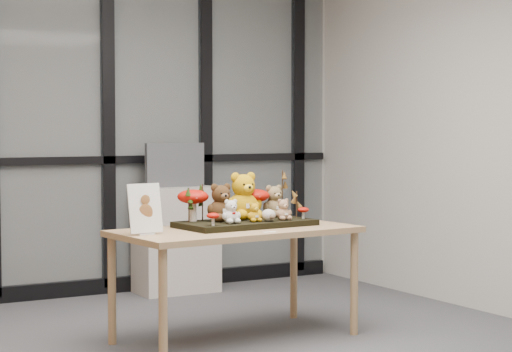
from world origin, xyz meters
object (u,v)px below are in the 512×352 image
display_table (236,239)px  mushroom_back_right (256,202)px  bear_white_bow (231,210)px  sign_holder (145,211)px  bear_small_yellow (254,211)px  mushroom_back_left (193,204)px  diorama_tray (246,224)px  mushroom_front_left (213,219)px  bear_beige_small (283,208)px  mushroom_front_right (303,212)px  bear_pooh_yellow (243,193)px  cabinet (176,240)px  bear_brown_medium (221,200)px  monitor (175,165)px  plush_cream_hedgehog (269,215)px  bear_tan_back (274,199)px

display_table → mushroom_back_right: bearing=33.1°
bear_white_bow → sign_holder: sign_holder is taller
bear_small_yellow → sign_holder: size_ratio=0.45×
mushroom_back_left → diorama_tray: bearing=-23.3°
display_table → mushroom_front_left: 0.28m
mushroom_back_left → mushroom_back_right: bearing=0.5°
bear_beige_small → mushroom_front_right: size_ratio=1.82×
bear_small_yellow → bear_white_bow: bear_white_bow is taller
bear_pooh_yellow → bear_white_bow: bear_pooh_yellow is taller
diorama_tray → bear_small_yellow: 0.12m
bear_beige_small → cabinet: 1.74m
bear_pooh_yellow → bear_brown_medium: size_ratio=1.27×
sign_holder → monitor: (0.98, 1.73, 0.18)m
monitor → bear_brown_medium: bearing=-104.5°
display_table → mushroom_back_left: size_ratio=7.02×
mushroom_back_right → mushroom_front_left: bearing=-146.5°
mushroom_front_left → mushroom_back_left: bearing=87.2°
mushroom_back_left → bear_beige_small: bearing=-22.4°
bear_pooh_yellow → monitor: size_ratio=0.67×
sign_holder → bear_brown_medium: bearing=9.8°
bear_pooh_yellow → monitor: 1.55m
cabinet → mushroom_back_right: bearing=-94.5°
bear_pooh_yellow → bear_beige_small: bear_pooh_yellow is taller
diorama_tray → plush_cream_hedgehog: plush_cream_hedgehog is taller
mushroom_front_left → cabinet: size_ratio=0.10×
diorama_tray → sign_holder: sign_holder is taller
bear_brown_medium → bear_white_bow: (-0.01, -0.16, -0.05)m
plush_cream_hedgehog → mushroom_front_right: 0.28m
mushroom_back_right → mushroom_back_left: bearing=-179.5°
bear_beige_small → plush_cream_hedgehog: (-0.12, -0.03, -0.03)m
sign_holder → plush_cream_hedgehog: bearing=-6.5°
diorama_tray → cabinet: cabinet is taller
diorama_tray → plush_cream_hedgehog: 0.16m
bear_small_yellow → mushroom_back_right: size_ratio=0.65×
bear_beige_small → mushroom_front_left: (-0.54, -0.09, -0.03)m
bear_beige_small → plush_cream_hedgehog: size_ratio=1.74×
mushroom_back_left → monitor: size_ratio=0.44×
bear_brown_medium → mushroom_front_right: bearing=-19.0°
bear_small_yellow → bear_white_bow: (-0.17, -0.01, 0.01)m
bear_small_yellow → monitor: 1.75m
bear_small_yellow → plush_cream_hedgehog: size_ratio=1.55×
mushroom_front_right → mushroom_back_left: bearing=163.2°
bear_brown_medium → display_table: bearing=-76.1°
diorama_tray → mushroom_front_left: (-0.32, -0.17, 0.06)m
bear_brown_medium → bear_small_yellow: bear_brown_medium is taller
bear_white_bow → monitor: bearing=71.3°
bear_small_yellow → mushroom_back_left: 0.38m
display_table → cabinet: bearing=72.6°
sign_holder → mushroom_front_right: bearing=-4.1°
bear_tan_back → mushroom_back_right: (-0.14, -0.00, -0.01)m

